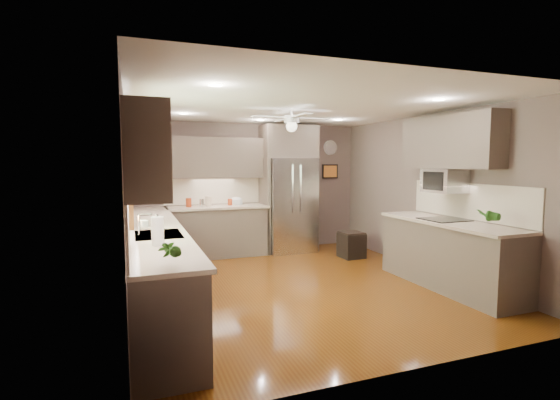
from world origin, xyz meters
TOP-DOWN VIEW (x-y plane):
  - floor at (0.00, 0.00)m, footprint 5.00×5.00m
  - ceiling at (0.00, 0.00)m, footprint 5.00×5.00m
  - wall_back at (0.00, 2.50)m, footprint 4.50×0.00m
  - wall_front at (0.00, -2.50)m, footprint 4.50×0.00m
  - wall_left at (-2.25, 0.00)m, footprint 0.00×5.00m
  - wall_right at (2.25, 0.00)m, footprint 0.00×5.00m
  - canister_a at (-1.24, 2.19)m, footprint 0.12×0.12m
  - canister_b at (-1.00, 2.22)m, footprint 0.11×0.11m
  - canister_c at (-0.88, 2.19)m, footprint 0.12×0.12m
  - canister_d at (-0.47, 2.22)m, footprint 0.10×0.10m
  - soap_bottle at (-2.07, -0.16)m, footprint 0.09×0.10m
  - potted_plant_left at (-1.94, -2.05)m, footprint 0.17×0.13m
  - potted_plant_right at (1.89, -1.44)m, footprint 0.20×0.17m
  - bowl at (-0.35, 2.22)m, footprint 0.28×0.28m
  - left_run at (-1.95, 0.15)m, footprint 0.65×4.70m
  - back_run at (-0.72, 2.20)m, footprint 1.85×0.65m
  - uppers at (-0.74, 0.71)m, footprint 4.50×4.70m
  - window at (-2.22, -0.50)m, footprint 0.05×1.12m
  - sink at (-1.93, -0.50)m, footprint 0.50×0.70m
  - refrigerator at (0.70, 2.16)m, footprint 1.06×0.75m
  - right_run at (1.93, -0.80)m, footprint 0.70×2.20m
  - microwave at (2.03, -0.55)m, footprint 0.43×0.55m
  - ceiling_fan at (-0.00, 0.30)m, footprint 1.18×1.18m
  - recessed_lights at (-0.04, 0.40)m, footprint 2.84×3.14m
  - wall_clock at (1.75, 2.48)m, footprint 0.30×0.03m
  - framed_print at (1.75, 2.48)m, footprint 0.36×0.03m
  - stool at (1.56, 1.22)m, footprint 0.42×0.42m
  - paper_towel at (-1.97, -1.12)m, footprint 0.12×0.12m

SIDE VIEW (x-z plane):
  - floor at x=0.00m, z-range 0.00..0.00m
  - stool at x=1.56m, z-range 0.00..0.48m
  - left_run at x=-1.95m, z-range -0.24..1.21m
  - back_run at x=-0.72m, z-range -0.24..1.21m
  - right_run at x=1.93m, z-range -0.24..1.21m
  - sink at x=-1.93m, z-range 0.75..1.07m
  - bowl at x=-0.35m, z-range 0.94..1.00m
  - canister_d at x=-0.47m, z-range 0.94..1.06m
  - canister_b at x=-1.00m, z-range 0.94..1.08m
  - canister_a at x=-1.24m, z-range 0.94..1.10m
  - soap_bottle at x=-2.07m, z-range 0.94..1.11m
  - canister_c at x=-0.88m, z-range 0.93..1.13m
  - paper_towel at x=-1.97m, z-range 0.93..1.23m
  - potted_plant_left at x=-1.94m, z-range 0.94..1.22m
  - potted_plant_right at x=1.89m, z-range 0.94..1.25m
  - refrigerator at x=0.70m, z-range -0.04..2.41m
  - wall_back at x=0.00m, z-range -1.00..3.50m
  - wall_front at x=0.00m, z-range -1.00..3.50m
  - wall_left at x=-2.25m, z-range -1.25..3.75m
  - wall_right at x=2.25m, z-range -1.25..3.75m
  - microwave at x=2.03m, z-range 1.31..1.65m
  - framed_print at x=1.75m, z-range 1.40..1.70m
  - window at x=-2.22m, z-range 1.09..2.01m
  - uppers at x=-0.74m, z-range 1.39..2.35m
  - wall_clock at x=1.75m, z-range 1.90..2.20m
  - ceiling_fan at x=0.00m, z-range 2.17..2.49m
  - recessed_lights at x=-0.04m, z-range 2.49..2.50m
  - ceiling at x=0.00m, z-range 2.50..2.50m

